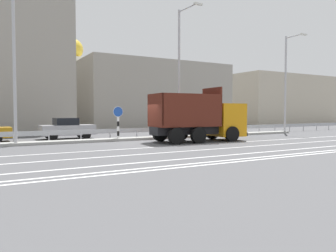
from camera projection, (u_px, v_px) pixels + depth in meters
ground_plane at (144, 143)px, 21.33m from camera, size 320.00×320.00×0.00m
lane_strip_0 at (214, 144)px, 20.75m from camera, size 57.86×0.16×0.01m
lane_strip_1 at (240, 147)px, 18.67m from camera, size 57.86×0.16×0.01m
lane_strip_2 at (270, 151)px, 16.68m from camera, size 57.86×0.16×0.01m
lane_strip_3 at (290, 154)px, 15.60m from camera, size 57.86×0.16×0.01m
lane_strip_4 at (299, 156)px, 15.16m from camera, size 57.86×0.16×0.01m
median_island at (130, 139)px, 23.28m from camera, size 31.82×1.10×0.18m
median_guardrail at (124, 131)px, 24.26m from camera, size 57.86×0.09×0.78m
dump_truck at (208, 122)px, 22.64m from camera, size 6.76×2.98×3.69m
median_road_sign at (118, 123)px, 22.79m from camera, size 0.74×0.16×2.40m
street_lamp_1 at (14, 47)px, 19.09m from camera, size 0.70×2.29×10.60m
street_lamp_2 at (180, 67)px, 25.02m from camera, size 0.71×2.63×9.82m
street_lamp_3 at (287, 80)px, 30.56m from camera, size 0.71×2.18×9.05m
parked_car_3 at (67, 128)px, 24.37m from camera, size 3.89×1.94×1.56m
background_building_1 at (144, 96)px, 45.22m from camera, size 18.82×14.80×8.24m
background_building_2 at (275, 100)px, 59.58m from camera, size 20.18×11.93×8.28m
church_tower at (73, 83)px, 50.31m from camera, size 3.60×3.60×14.06m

